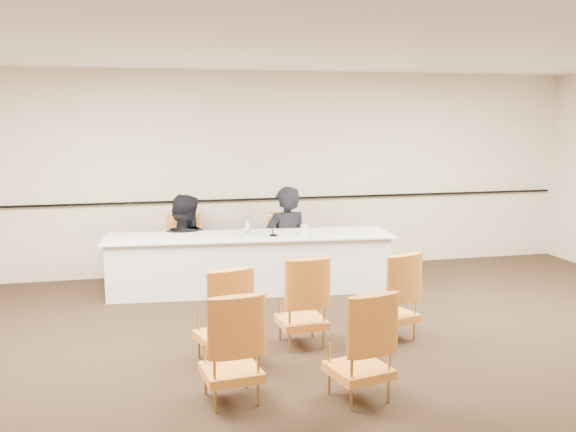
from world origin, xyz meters
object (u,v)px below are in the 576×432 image
at_px(panelist_main, 286,250).
at_px(aud_chair_front_mid, 302,300).
at_px(panelist_main_chair, 286,247).
at_px(aud_chair_front_left, 223,314).
at_px(panelist_second, 184,258).
at_px(panelist_second_chair, 183,250).
at_px(aud_chair_back_left, 231,346).
at_px(microphone, 273,225).
at_px(coffee_cup, 304,230).
at_px(drinking_glass, 268,232).
at_px(aud_chair_front_right, 391,295).
at_px(aud_chair_back_mid, 359,344).
at_px(panel_table, 250,263).
at_px(water_bottle, 247,228).

height_order(panelist_main, aud_chair_front_mid, panelist_main).
distance_m(panelist_main_chair, aud_chair_front_left, 3.22).
height_order(panelist_second, panelist_second_chair, panelist_second).
distance_m(panelist_second, aud_chair_back_left, 3.95).
distance_m(panelist_main_chair, microphone, 0.85).
bearing_deg(coffee_cup, drinking_glass, 171.99).
distance_m(aud_chair_front_mid, aud_chair_front_right, 0.96).
height_order(panelist_main_chair, aud_chair_front_mid, same).
xyz_separation_m(aud_chair_front_left, aud_chair_back_mid, (1.00, -1.08, 0.00)).
bearing_deg(microphone, aud_chair_back_mid, -95.07).
height_order(panel_table, panelist_second, panelist_second).
height_order(panelist_main, aud_chair_front_left, panelist_main).
bearing_deg(water_bottle, drinking_glass, -14.64).
distance_m(microphone, coffee_cup, 0.43).
relative_size(aud_chair_front_mid, aud_chair_back_left, 1.00).
xyz_separation_m(panelist_second, aud_chair_front_left, (0.15, -3.07, 0.12)).
height_order(panelist_second, aud_chair_back_left, panelist_second).
xyz_separation_m(panel_table, aud_chair_front_mid, (0.16, -2.16, 0.09)).
bearing_deg(coffee_cup, water_bottle, 169.58).
bearing_deg(aud_chair_front_right, aud_chair_front_mid, 158.02).
height_order(panelist_second_chair, coffee_cup, panelist_second_chair).
bearing_deg(aud_chair_front_left, microphone, 50.93).
relative_size(water_bottle, aud_chair_back_mid, 0.21).
bearing_deg(drinking_glass, panelist_main, 58.41).
distance_m(panelist_second, aud_chair_back_mid, 4.31).
height_order(panelist_main_chair, aud_chair_front_right, same).
bearing_deg(panel_table, aud_chair_back_left, -97.33).
bearing_deg(drinking_glass, panelist_main_chair, 58.41).
distance_m(panelist_second_chair, aud_chair_back_left, 3.95).
distance_m(coffee_cup, aud_chair_front_left, 2.66).
bearing_deg(water_bottle, microphone, -15.68).
xyz_separation_m(panelist_main_chair, aud_chair_front_left, (-1.30, -2.94, 0.00)).
distance_m(drinking_glass, aud_chair_back_left, 3.34).
bearing_deg(coffee_cup, panelist_main_chair, 97.24).
bearing_deg(aud_chair_front_right, aud_chair_back_mid, -141.54).
xyz_separation_m(drinking_glass, aud_chair_front_left, (-0.92, -2.31, -0.34)).
distance_m(panelist_main_chair, aud_chair_front_mid, 2.71).
distance_m(panelist_main, aud_chair_back_mid, 4.03).
height_order(panelist_second, aud_chair_front_mid, panelist_second).
relative_size(panelist_main, coffee_cup, 13.30).
distance_m(drinking_glass, aud_chair_front_right, 2.29).
distance_m(water_bottle, aud_chair_front_left, 2.50).
height_order(panelist_second_chair, drinking_glass, panelist_second_chair).
height_order(panel_table, drinking_glass, drinking_glass).
bearing_deg(panelist_main, aud_chair_front_right, 89.19).
bearing_deg(panelist_main, panelist_second, -16.51).
bearing_deg(panelist_main, water_bottle, 29.34).
distance_m(panel_table, aud_chair_front_left, 2.53).
distance_m(panelist_second_chair, aud_chair_back_mid, 4.31).
distance_m(aud_chair_front_left, aud_chair_back_mid, 1.47).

